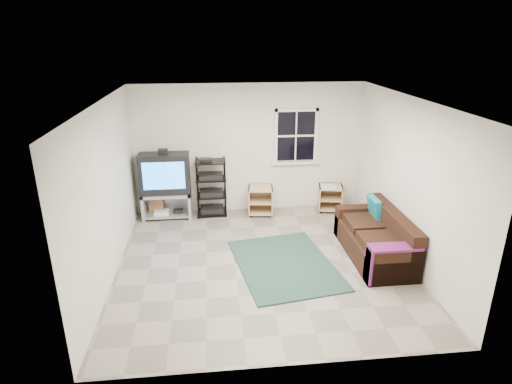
{
  "coord_description": "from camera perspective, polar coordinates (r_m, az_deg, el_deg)",
  "views": [
    {
      "loc": [
        -0.76,
        -6.04,
        3.5
      ],
      "look_at": [
        -0.06,
        0.4,
        1.08
      ],
      "focal_mm": 30.0,
      "sensor_mm": 36.0,
      "label": 1
    }
  ],
  "objects": [
    {
      "name": "sofa",
      "position": [
        7.35,
        15.78,
        -6.14
      ],
      "size": [
        0.82,
        1.85,
        0.85
      ],
      "color": "black",
      "rests_on": "ground"
    },
    {
      "name": "side_table_right",
      "position": [
        9.05,
        9.84,
        -0.49
      ],
      "size": [
        0.56,
        0.56,
        0.55
      ],
      "rotation": [
        0.0,
        0.0,
        -0.2
      ],
      "color": "tan",
      "rests_on": "ground"
    },
    {
      "name": "shag_rug",
      "position": [
        6.97,
        3.87,
        -9.57
      ],
      "size": [
        1.75,
        2.2,
        0.02
      ],
      "primitive_type": "cube",
      "rotation": [
        0.0,
        0.0,
        0.16
      ],
      "color": "black",
      "rests_on": "ground"
    },
    {
      "name": "side_table_left",
      "position": [
        8.74,
        0.6,
        -0.95
      ],
      "size": [
        0.53,
        0.53,
        0.57
      ],
      "rotation": [
        0.0,
        0.0,
        -0.11
      ],
      "color": "tan",
      "rests_on": "ground"
    },
    {
      "name": "paper_bag",
      "position": [
        8.91,
        -13.08,
        -1.76
      ],
      "size": [
        0.3,
        0.2,
        0.41
      ],
      "primitive_type": "cube",
      "rotation": [
        0.0,
        0.0,
        -0.06
      ],
      "color": "olive",
      "rests_on": "ground"
    },
    {
      "name": "tv_unit",
      "position": [
        8.57,
        -11.99,
        1.52
      ],
      "size": [
        0.96,
        0.48,
        1.42
      ],
      "color": "#A1A1A9",
      "rests_on": "ground"
    },
    {
      "name": "av_rack",
      "position": [
        8.64,
        -5.95,
        0.15
      ],
      "size": [
        0.59,
        0.43,
        1.18
      ],
      "color": "black",
      "rests_on": "ground"
    },
    {
      "name": "room",
      "position": [
        8.72,
        5.33,
        6.99
      ],
      "size": [
        4.6,
        4.62,
        4.6
      ],
      "color": "gray",
      "rests_on": "ground"
    }
  ]
}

